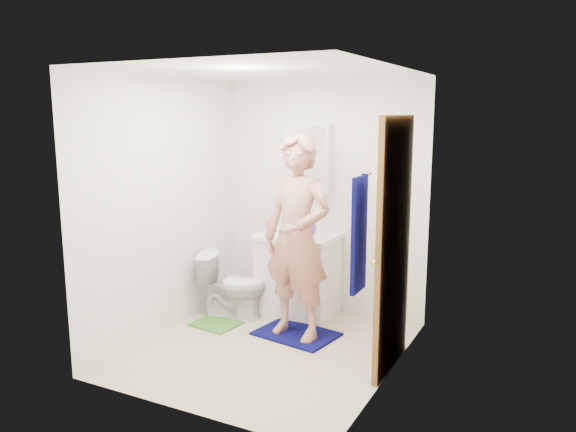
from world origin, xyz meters
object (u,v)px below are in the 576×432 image
Objects in this scene: towel at (359,235)px; man at (297,238)px; vanity_cabinet at (298,276)px; toilet at (233,285)px; medicine_cabinet at (308,159)px; toothbrush_cup at (311,229)px; soap_dispenser at (271,224)px.

man reaches higher than towel.
vanity_cabinet is 0.68m from toilet.
medicine_cabinet reaches higher than toothbrush_cup.
vanity_cabinet is at bearing -90.00° from medicine_cabinet.
man reaches higher than soap_dispenser.
towel is at bearing -55.40° from toothbrush_cup.
medicine_cabinet is at bearing 124.66° from toothbrush_cup.
soap_dispenser reaches higher than toilet.
medicine_cabinet is 1.03× the size of toilet.
man is (0.16, -0.65, 0.06)m from toothbrush_cup.
toothbrush_cup is 0.06× the size of man.
towel is 2.05m from soap_dispenser.
toilet is at bearing -131.65° from soap_dispenser.
toilet is at bearing -145.22° from toothbrush_cup.
soap_dispenser is at bearing -60.83° from toilet.
medicine_cabinet is at bearing 116.88° from man.
vanity_cabinet is 0.51m from toothbrush_cup.
medicine_cabinet is 1.07m from man.
medicine_cabinet is at bearing -61.26° from toilet.
vanity_cabinet is 1.22m from medicine_cabinet.
man is at bearing 135.16° from towel.
soap_dispenser is at bearing 135.88° from towel.
toothbrush_cup is at bearing 112.40° from man.
vanity_cabinet is 2.08m from towel.
soap_dispenser is 0.41m from toothbrush_cup.
towel is 1.92m from toothbrush_cup.
towel is 2.24m from toilet.
vanity_cabinet is at bearing -74.19° from toilet.
vanity_cabinet is 4.61× the size of soap_dispenser.
vanity_cabinet is at bearing 128.47° from towel.
toothbrush_cup is (0.11, 0.07, 0.49)m from vanity_cabinet.
medicine_cabinet is 0.73m from toothbrush_cup.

